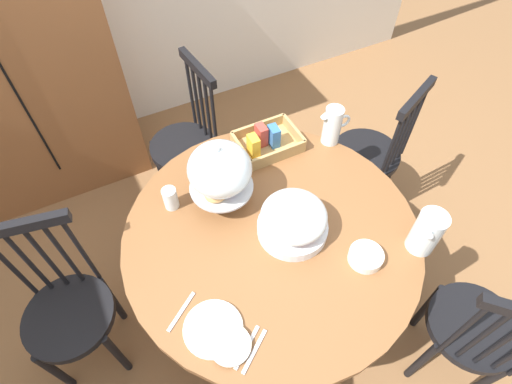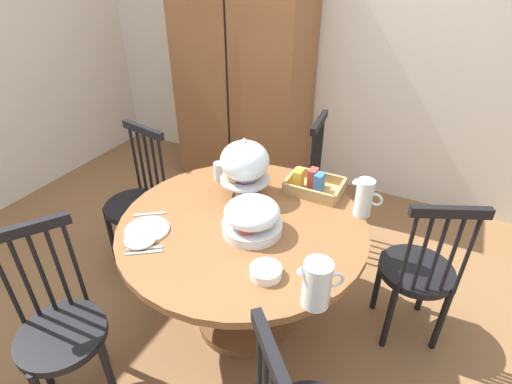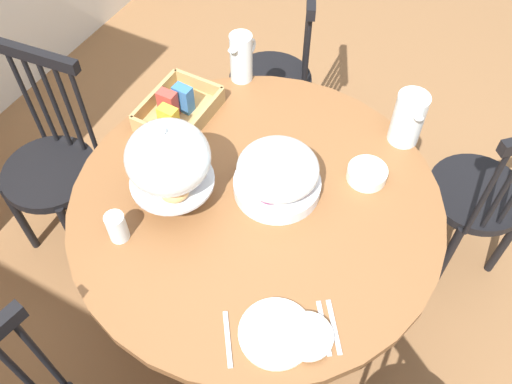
{
  "view_description": "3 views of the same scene",
  "coord_description": "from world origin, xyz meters",
  "px_view_note": "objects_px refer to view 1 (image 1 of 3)",
  "views": [
    {
      "loc": [
        -0.45,
        -0.86,
        2.21
      ],
      "look_at": [
        0.04,
        0.1,
        0.84
      ],
      "focal_mm": 28.31,
      "sensor_mm": 36.0,
      "label": 1
    },
    {
      "loc": [
        0.85,
        -1.5,
        1.97
      ],
      "look_at": [
        0.04,
        0.1,
        0.84
      ],
      "focal_mm": 28.11,
      "sensor_mm": 36.0,
      "label": 2
    },
    {
      "loc": [
        -0.94,
        -0.58,
        2.26
      ],
      "look_at": [
        0.04,
        -0.05,
        0.79
      ],
      "focal_mm": 38.72,
      "sensor_mm": 36.0,
      "label": 3
    }
  ],
  "objects_px": {
    "windsor_chair_near_window": "(370,155)",
    "pastry_stand_with_dome": "(220,171)",
    "drinking_glass": "(170,198)",
    "cereal_bowl": "(366,257)",
    "fruit_platter_covered": "(293,220)",
    "windsor_chair_facing_door": "(69,311)",
    "windsor_chair_by_cabinet": "(187,145)",
    "dining_table": "(270,254)",
    "windsor_chair_host_seat": "(474,331)",
    "orange_juice_pitcher": "(332,127)",
    "china_plate_large": "(213,329)",
    "cereal_basket": "(266,142)",
    "china_plate_small": "(230,345)",
    "wooden_armoire": "(1,47)",
    "milk_pitcher": "(426,233)"
  },
  "relations": [
    {
      "from": "windsor_chair_near_window",
      "to": "orange_juice_pitcher",
      "type": "bearing_deg",
      "value": -177.98
    },
    {
      "from": "windsor_chair_near_window",
      "to": "china_plate_large",
      "type": "bearing_deg",
      "value": -153.14
    },
    {
      "from": "windsor_chair_near_window",
      "to": "pastry_stand_with_dome",
      "type": "distance_m",
      "value": 1.11
    },
    {
      "from": "windsor_chair_facing_door",
      "to": "cereal_basket",
      "type": "relative_size",
      "value": 3.09
    },
    {
      "from": "windsor_chair_near_window",
      "to": "drinking_glass",
      "type": "distance_m",
      "value": 1.25
    },
    {
      "from": "cereal_basket",
      "to": "china_plate_small",
      "type": "height_order",
      "value": "cereal_basket"
    },
    {
      "from": "fruit_platter_covered",
      "to": "cereal_bowl",
      "type": "xyz_separation_m",
      "value": [
        0.2,
        -0.25,
        -0.06
      ]
    },
    {
      "from": "dining_table",
      "to": "china_plate_large",
      "type": "bearing_deg",
      "value": -144.74
    },
    {
      "from": "dining_table",
      "to": "windsor_chair_by_cabinet",
      "type": "distance_m",
      "value": 0.95
    },
    {
      "from": "windsor_chair_facing_door",
      "to": "fruit_platter_covered",
      "type": "distance_m",
      "value": 1.09
    },
    {
      "from": "windsor_chair_facing_door",
      "to": "orange_juice_pitcher",
      "type": "distance_m",
      "value": 1.5
    },
    {
      "from": "dining_table",
      "to": "drinking_glass",
      "type": "height_order",
      "value": "drinking_glass"
    },
    {
      "from": "fruit_platter_covered",
      "to": "windsor_chair_near_window",
      "type": "bearing_deg",
      "value": 26.92
    },
    {
      "from": "drinking_glass",
      "to": "cereal_bowl",
      "type": "bearing_deg",
      "value": -45.25
    },
    {
      "from": "windsor_chair_by_cabinet",
      "to": "fruit_platter_covered",
      "type": "relative_size",
      "value": 3.25
    },
    {
      "from": "dining_table",
      "to": "pastry_stand_with_dome",
      "type": "distance_m",
      "value": 0.48
    },
    {
      "from": "windsor_chair_near_window",
      "to": "drinking_glass",
      "type": "height_order",
      "value": "windsor_chair_near_window"
    },
    {
      "from": "windsor_chair_by_cabinet",
      "to": "pastry_stand_with_dome",
      "type": "height_order",
      "value": "pastry_stand_with_dome"
    },
    {
      "from": "windsor_chair_near_window",
      "to": "windsor_chair_by_cabinet",
      "type": "bearing_deg",
      "value": 148.53
    },
    {
      "from": "fruit_platter_covered",
      "to": "drinking_glass",
      "type": "bearing_deg",
      "value": 138.74
    },
    {
      "from": "drinking_glass",
      "to": "wooden_armoire",
      "type": "bearing_deg",
      "value": 111.79
    },
    {
      "from": "windsor_chair_near_window",
      "to": "cereal_basket",
      "type": "height_order",
      "value": "windsor_chair_near_window"
    },
    {
      "from": "fruit_platter_covered",
      "to": "drinking_glass",
      "type": "xyz_separation_m",
      "value": [
        -0.41,
        0.36,
        -0.03
      ]
    },
    {
      "from": "windsor_chair_near_window",
      "to": "windsor_chair_facing_door",
      "type": "relative_size",
      "value": 1.0
    },
    {
      "from": "dining_table",
      "to": "cereal_basket",
      "type": "relative_size",
      "value": 4.05
    },
    {
      "from": "windsor_chair_by_cabinet",
      "to": "orange_juice_pitcher",
      "type": "relative_size",
      "value": 4.73
    },
    {
      "from": "dining_table",
      "to": "cereal_bowl",
      "type": "distance_m",
      "value": 0.46
    },
    {
      "from": "windsor_chair_facing_door",
      "to": "fruit_platter_covered",
      "type": "relative_size",
      "value": 3.25
    },
    {
      "from": "wooden_armoire",
      "to": "windsor_chair_by_cabinet",
      "type": "distance_m",
      "value": 1.11
    },
    {
      "from": "pastry_stand_with_dome",
      "to": "orange_juice_pitcher",
      "type": "xyz_separation_m",
      "value": [
        0.64,
        0.1,
        -0.1
      ]
    },
    {
      "from": "milk_pitcher",
      "to": "china_plate_large",
      "type": "distance_m",
      "value": 0.91
    },
    {
      "from": "wooden_armoire",
      "to": "cereal_bowl",
      "type": "bearing_deg",
      "value": -59.17
    },
    {
      "from": "windsor_chair_facing_door",
      "to": "orange_juice_pitcher",
      "type": "bearing_deg",
      "value": 6.12
    },
    {
      "from": "windsor_chair_host_seat",
      "to": "drinking_glass",
      "type": "bearing_deg",
      "value": 133.65
    },
    {
      "from": "dining_table",
      "to": "fruit_platter_covered",
      "type": "distance_m",
      "value": 0.3
    },
    {
      "from": "windsor_chair_by_cabinet",
      "to": "pastry_stand_with_dome",
      "type": "relative_size",
      "value": 2.83
    },
    {
      "from": "dining_table",
      "to": "pastry_stand_with_dome",
      "type": "relative_size",
      "value": 3.72
    },
    {
      "from": "fruit_platter_covered",
      "to": "windsor_chair_facing_door",
      "type": "bearing_deg",
      "value": 166.73
    },
    {
      "from": "windsor_chair_near_window",
      "to": "china_plate_large",
      "type": "distance_m",
      "value": 1.44
    },
    {
      "from": "windsor_chair_by_cabinet",
      "to": "windsor_chair_host_seat",
      "type": "xyz_separation_m",
      "value": [
        0.71,
        -1.63,
        0.0
      ]
    },
    {
      "from": "orange_juice_pitcher",
      "to": "windsor_chair_by_cabinet",
      "type": "bearing_deg",
      "value": 135.48
    },
    {
      "from": "windsor_chair_near_window",
      "to": "windsor_chair_host_seat",
      "type": "height_order",
      "value": "same"
    },
    {
      "from": "wooden_armoire",
      "to": "fruit_platter_covered",
      "type": "height_order",
      "value": "wooden_armoire"
    },
    {
      "from": "dining_table",
      "to": "windsor_chair_by_cabinet",
      "type": "xyz_separation_m",
      "value": [
        -0.07,
        0.94,
        -0.09
      ]
    },
    {
      "from": "windsor_chair_host_seat",
      "to": "drinking_glass",
      "type": "distance_m",
      "value": 1.45
    },
    {
      "from": "windsor_chair_by_cabinet",
      "to": "windsor_chair_facing_door",
      "type": "bearing_deg",
      "value": -138.72
    },
    {
      "from": "windsor_chair_by_cabinet",
      "to": "pastry_stand_with_dome",
      "type": "xyz_separation_m",
      "value": [
        -0.05,
        -0.69,
        0.48
      ]
    },
    {
      "from": "fruit_platter_covered",
      "to": "pastry_stand_with_dome",
      "type": "bearing_deg",
      "value": 124.12
    },
    {
      "from": "orange_juice_pitcher",
      "to": "cereal_bowl",
      "type": "bearing_deg",
      "value": -111.43
    },
    {
      "from": "dining_table",
      "to": "cereal_bowl",
      "type": "xyz_separation_m",
      "value": [
        0.27,
        -0.29,
        0.22
      ]
    }
  ]
}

